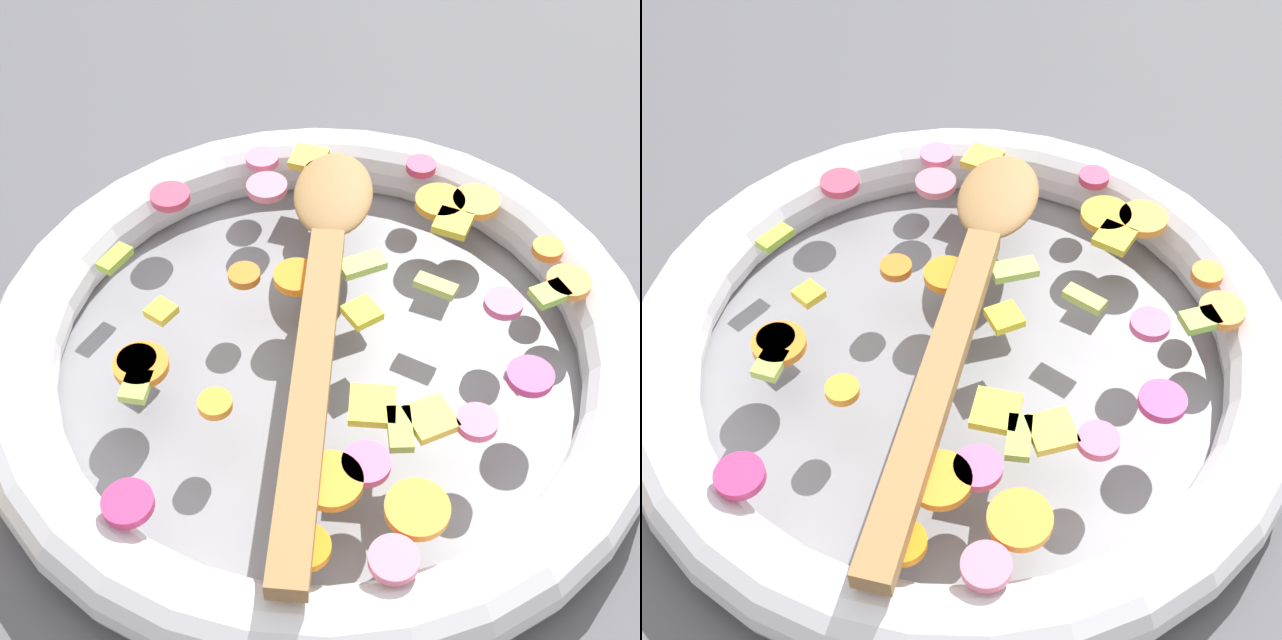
# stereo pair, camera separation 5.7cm
# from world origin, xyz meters

# --- Properties ---
(ground_plane) EXTENTS (4.00, 4.00, 0.00)m
(ground_plane) POSITION_xyz_m (0.00, 0.00, 0.00)
(ground_plane) COLOR #4C4C51
(skillet) EXTENTS (0.44, 0.44, 0.05)m
(skillet) POSITION_xyz_m (0.00, 0.00, 0.02)
(skillet) COLOR slate
(skillet) RESTS_ON ground_plane
(chopped_vegetables) EXTENTS (0.37, 0.35, 0.01)m
(chopped_vegetables) POSITION_xyz_m (0.01, 0.02, 0.05)
(chopped_vegetables) COLOR orange
(chopped_vegetables) RESTS_ON skillet
(wooden_spoon) EXTENTS (0.32, 0.20, 0.01)m
(wooden_spoon) POSITION_xyz_m (-0.02, 0.01, 0.06)
(wooden_spoon) COLOR olive
(wooden_spoon) RESTS_ON chopped_vegetables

